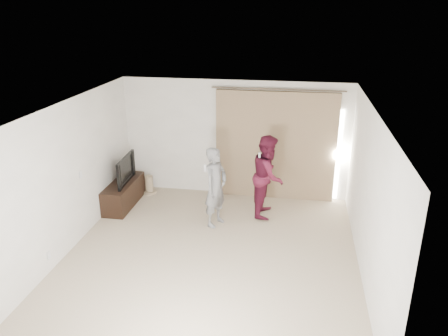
{
  "coord_description": "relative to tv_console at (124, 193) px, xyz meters",
  "views": [
    {
      "loc": [
        1.34,
        -6.41,
        4.12
      ],
      "look_at": [
        0.02,
        1.2,
        1.19
      ],
      "focal_mm": 35.0,
      "sensor_mm": 36.0,
      "label": 1
    }
  ],
  "objects": [
    {
      "name": "wall_left",
      "position": [
        -0.23,
        -1.71,
        1.03
      ],
      "size": [
        0.04,
        5.5,
        2.6
      ],
      "color": "white",
      "rests_on": "ground"
    },
    {
      "name": "person_woman",
      "position": [
        3.09,
        0.11,
        0.58
      ],
      "size": [
        0.69,
        0.86,
        1.69
      ],
      "color": "#551429",
      "rests_on": "ground"
    },
    {
      "name": "tv",
      "position": [
        0.0,
        0.0,
        0.55
      ],
      "size": [
        0.18,
        1.01,
        0.58
      ],
      "primitive_type": "imported",
      "rotation": [
        0.0,
        0.0,
        1.62
      ],
      "color": "black",
      "rests_on": "tv_console"
    },
    {
      "name": "wall_back",
      "position": [
        2.27,
        1.04,
        1.04
      ],
      "size": [
        5.0,
        0.04,
        2.6
      ],
      "primitive_type": "cube",
      "color": "white",
      "rests_on": "ground"
    },
    {
      "name": "scratching_post",
      "position": [
        0.34,
        0.69,
        -0.09
      ],
      "size": [
        0.32,
        0.32,
        0.42
      ],
      "color": "tan",
      "rests_on": "ground"
    },
    {
      "name": "floor",
      "position": [
        2.27,
        -1.71,
        -0.26
      ],
      "size": [
        5.5,
        5.5,
        0.0
      ],
      "primitive_type": "plane",
      "color": "tan",
      "rests_on": "ground"
    },
    {
      "name": "person_man",
      "position": [
        2.13,
        -0.53,
        0.53
      ],
      "size": [
        0.58,
        0.68,
        1.59
      ],
      "color": "slate",
      "rests_on": "ground"
    },
    {
      "name": "tv_console",
      "position": [
        0.0,
        0.0,
        0.0
      ],
      "size": [
        0.48,
        1.38,
        0.53
      ],
      "primitive_type": "cube",
      "color": "black",
      "rests_on": "ground"
    },
    {
      "name": "ceiling",
      "position": [
        2.27,
        -1.71,
        2.34
      ],
      "size": [
        5.0,
        5.5,
        0.01
      ],
      "primitive_type": "cube",
      "color": "white",
      "rests_on": "wall_back"
    },
    {
      "name": "curtain",
      "position": [
        3.18,
        0.97,
        0.94
      ],
      "size": [
        2.8,
        0.11,
        2.46
      ],
      "color": "#8E7157",
      "rests_on": "ground"
    }
  ]
}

